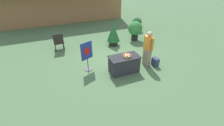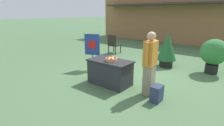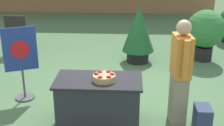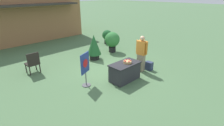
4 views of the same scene
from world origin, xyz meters
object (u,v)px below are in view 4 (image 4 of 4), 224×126
person_visitor (141,53)px  poster_board (85,68)px  backpack (149,66)px  potted_plant_near_left (107,36)px  potted_plant_far_right (94,46)px  display_table (125,72)px  potted_plant_far_left (112,40)px  patio_chair (33,62)px  apple_basket (127,62)px

person_visitor → poster_board: bearing=-18.1°
backpack → potted_plant_near_left: size_ratio=0.42×
potted_plant_far_right → person_visitor: bearing=-78.1°
display_table → poster_board: 1.73m
backpack → poster_board: size_ratio=0.30×
poster_board → potted_plant_far_left: 4.50m
poster_board → potted_plant_far_right: (2.19, 2.12, -0.00)m
potted_plant_far_left → patio_chair: bearing=175.8°
patio_chair → potted_plant_far_right: bearing=-100.2°
backpack → poster_board: 3.32m
display_table → potted_plant_far_right: size_ratio=0.98×
backpack → potted_plant_near_left: potted_plant_near_left is taller
person_visitor → potted_plant_far_right: bearing=-82.5°
patio_chair → potted_plant_far_right: potted_plant_far_right is taller
apple_basket → poster_board: bearing=152.6°
potted_plant_far_left → apple_basket: bearing=-125.5°
backpack → potted_plant_far_right: (-0.95, 3.04, 0.56)m
poster_board → apple_basket: bearing=39.3°
person_visitor → patio_chair: 5.08m
patio_chair → potted_plant_far_right: 3.26m
apple_basket → backpack: apple_basket is taller
patio_chair → potted_plant_far_left: size_ratio=0.80×
display_table → potted_plant_far_left: bearing=52.9°
display_table → poster_board: bearing=152.6°
poster_board → potted_plant_far_right: size_ratio=1.00×
patio_chair → potted_plant_near_left: patio_chair is taller
patio_chair → potted_plant_far_left: potted_plant_far_left is taller
display_table → potted_plant_far_right: bearing=76.6°
apple_basket → patio_chair: (-2.61, 3.51, -0.27)m
apple_basket → potted_plant_near_left: potted_plant_near_left is taller
apple_basket → person_visitor: person_visitor is taller
display_table → apple_basket: bearing=-27.3°
display_table → potted_plant_near_left: (3.46, 4.75, 0.19)m
patio_chair → potted_plant_far_right: size_ratio=0.73×
person_visitor → potted_plant_far_right: person_visitor is taller
display_table → potted_plant_far_right: potted_plant_far_right is taller
potted_plant_far_left → backpack: bearing=-102.3°
apple_basket → person_visitor: size_ratio=0.20×
poster_board → potted_plant_near_left: (4.95, 3.97, -0.19)m
potted_plant_near_left → potted_plant_far_left: size_ratio=0.79×
potted_plant_near_left → apple_basket: bearing=-125.0°
apple_basket → person_visitor: bearing=7.2°
patio_chair → display_table: bearing=-144.1°
person_visitor → potted_plant_near_left: (2.18, 4.65, -0.30)m
potted_plant_far_right → patio_chair: bearing=169.9°
backpack → potted_plant_far_left: 3.38m
apple_basket → potted_plant_far_left: potted_plant_far_left is taller
potted_plant_near_left → potted_plant_far_left: bearing=-124.1°
potted_plant_far_right → potted_plant_near_left: 3.34m
potted_plant_near_left → person_visitor: bearing=-115.1°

